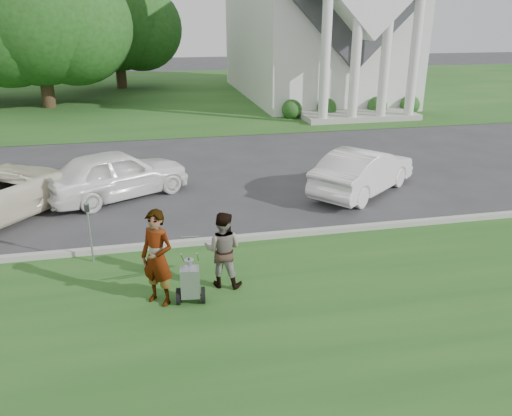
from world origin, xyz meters
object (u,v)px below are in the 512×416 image
object	(u,v)px
person_left	(157,259)
person_right	(223,250)
car_d	(363,171)
car_b	(117,174)
tree_left	(37,18)
striping_cart	(190,283)
parking_meter_near	(89,226)
church	(315,4)
tree_back	(116,23)

from	to	relation	value
person_left	person_right	distance (m)	1.37
person_right	car_d	bearing A→B (deg)	-115.74
person_right	car_b	bearing A→B (deg)	-47.85
tree_left	car_b	bearing A→B (deg)	-74.58
striping_cart	person_right	xyz separation A→B (m)	(0.72, 0.54, 0.37)
person_right	parking_meter_near	size ratio (longest dim) A/B	1.13
tree_left	car_b	size ratio (longest dim) A/B	2.44
tree_left	striping_cart	distance (m)	25.31
car_b	car_d	bearing A→B (deg)	-126.18
person_right	person_left	bearing A→B (deg)	37.93
church	tree_left	distance (m)	17.07
church	tree_left	xyz separation A→B (m)	(-17.01, -1.13, -0.83)
tree_back	striping_cart	bearing A→B (deg)	-85.63
church	person_right	xyz separation A→B (m)	(-9.84, -24.62, -5.14)
person_right	tree_back	bearing A→B (deg)	-63.43
tree_back	parking_meter_near	world-z (taller)	tree_back
person_right	parking_meter_near	distance (m)	3.19
tree_back	car_d	world-z (taller)	tree_back
church	person_right	distance (m)	27.01
person_left	car_b	size ratio (longest dim) A/B	0.44
car_b	person_left	bearing A→B (deg)	161.79
striping_cart	car_b	bearing A→B (deg)	110.36
tree_back	person_left	xyz separation A→B (m)	(1.87, -31.89, -3.78)
tree_left	car_d	world-z (taller)	tree_left
parking_meter_near	car_b	distance (m)	4.39
car_b	car_d	world-z (taller)	car_b
tree_left	car_b	world-z (taller)	tree_left
church	person_left	bearing A→B (deg)	-114.01
tree_back	person_right	world-z (taller)	tree_back
striping_cart	parking_meter_near	bearing A→B (deg)	139.09
tree_left	tree_back	distance (m)	8.95
person_left	parking_meter_near	xyz separation A→B (m)	(-1.43, 2.04, -0.05)
church	parking_meter_near	distance (m)	26.67
tree_left	tree_back	size ratio (longest dim) A/B	1.11
person_left	parking_meter_near	distance (m)	2.49
striping_cart	person_right	bearing A→B (deg)	43.13
church	tree_back	bearing A→B (deg)	152.15
tree_left	car_b	xyz separation A→B (m)	(4.82, -17.48, -4.37)
tree_back	church	bearing A→B (deg)	-27.85
tree_back	parking_meter_near	bearing A→B (deg)	-89.16
car_b	church	bearing A→B (deg)	-60.72
person_left	parking_meter_near	bearing A→B (deg)	163.96
church	tree_back	distance (m)	14.77
tree_back	person_left	bearing A→B (deg)	-86.65
striping_cart	car_d	xyz separation A→B (m)	(5.86, 5.40, 0.26)
car_b	person_right	bearing A→B (deg)	173.84
car_b	striping_cart	bearing A→B (deg)	166.48
striping_cart	car_d	size ratio (longest dim) A/B	0.27
person_right	car_b	size ratio (longest dim) A/B	0.37
tree_back	car_d	xyz separation A→B (m)	(8.31, -26.62, -4.03)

